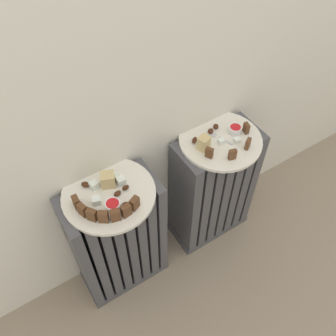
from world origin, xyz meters
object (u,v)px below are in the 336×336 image
object	(u,v)px
radiator_left	(118,240)
radiator_right	(213,189)
plate_right	(220,140)
jam_bowl_left	(113,205)
plate_left	(109,194)
jam_bowl_right	(235,129)
fork	(219,138)

from	to	relation	value
radiator_left	radiator_right	distance (m)	0.43
plate_right	jam_bowl_left	world-z (taller)	jam_bowl_left
plate_left	plate_right	bearing A→B (deg)	0.00
plate_right	jam_bowl_right	bearing A→B (deg)	-1.32
radiator_right	jam_bowl_right	world-z (taller)	jam_bowl_right
plate_left	jam_bowl_left	bearing A→B (deg)	-102.41
radiator_left	jam_bowl_right	world-z (taller)	jam_bowl_right
radiator_right	jam_bowl_right	distance (m)	0.31
jam_bowl_right	fork	xyz separation A→B (m)	(-0.06, 0.01, -0.01)
jam_bowl_right	fork	bearing A→B (deg)	174.89
plate_right	fork	distance (m)	0.01
jam_bowl_left	radiator_left	bearing A→B (deg)	77.59
fork	plate_right	bearing A→B (deg)	-64.51
plate_right	fork	world-z (taller)	fork
radiator_right	jam_bowl_left	distance (m)	0.54
jam_bowl_left	fork	distance (m)	0.45
radiator_left	plate_right	xyz separation A→B (m)	(0.43, 0.00, 0.29)
radiator_left	plate_right	world-z (taller)	plate_right
radiator_right	fork	world-z (taller)	fork
radiator_left	radiator_right	world-z (taller)	same
plate_right	jam_bowl_left	xyz separation A→B (m)	(-0.44, -0.06, 0.02)
jam_bowl_right	fork	distance (m)	0.06
radiator_left	plate_left	world-z (taller)	plate_left
radiator_right	jam_bowl_left	bearing A→B (deg)	-172.50
jam_bowl_right	radiator_left	bearing A→B (deg)	179.83
radiator_left	plate_left	xyz separation A→B (m)	(0.00, 0.00, 0.29)
plate_right	radiator_left	bearing A→B (deg)	180.00
radiator_left	jam_bowl_left	distance (m)	0.31
jam_bowl_left	fork	bearing A→B (deg)	8.07
radiator_left	plate_left	distance (m)	0.29
plate_right	fork	size ratio (longest dim) A/B	3.26
plate_right	radiator_right	bearing A→B (deg)	180.00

